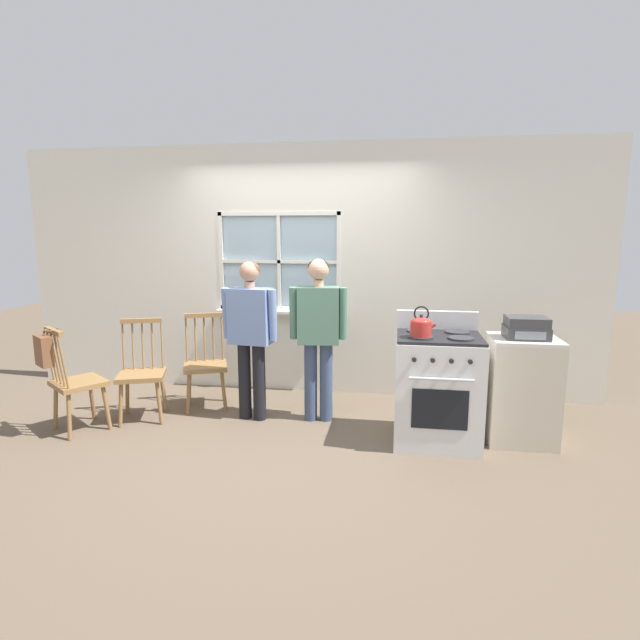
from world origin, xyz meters
name	(u,v)px	position (x,y,z in m)	size (l,w,h in m)	color
ground_plane	(273,438)	(0.00, 0.00, 0.00)	(16.00, 16.00, 0.00)	brown
wall_back	(304,272)	(0.02, 1.40, 1.34)	(6.40, 0.16, 2.70)	silver
chair_by_window	(76,383)	(-1.78, -0.08, 0.44)	(0.57, 0.57, 0.95)	olive
chair_near_wall	(142,374)	(-1.35, 0.28, 0.44)	(0.53, 0.52, 0.95)	olive
chair_center_cluster	(205,365)	(-0.87, 0.68, 0.44)	(0.54, 0.53, 0.95)	olive
person_elderly_left	(251,327)	(-0.31, 0.44, 0.89)	(0.55, 0.25, 1.50)	black
person_teen_center	(318,325)	(0.32, 0.50, 0.92)	(0.54, 0.25, 1.53)	#384766
stove	(437,387)	(1.39, 0.18, 0.47)	(0.70, 0.68, 1.08)	silver
kettle	(421,326)	(1.23, 0.05, 1.02)	(0.21, 0.17, 0.25)	red
potted_plant	(253,301)	(-0.55, 1.31, 1.02)	(0.15, 0.14, 0.35)	beige
handbag	(44,350)	(-1.92, -0.27, 0.78)	(0.25, 0.25, 0.31)	brown
side_counter	(521,390)	(2.10, 0.30, 0.45)	(0.55, 0.50, 0.90)	beige
stereo	(526,328)	(2.10, 0.28, 0.99)	(0.34, 0.29, 0.18)	#38383A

